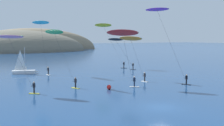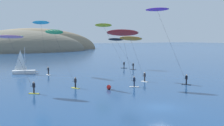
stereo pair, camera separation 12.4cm
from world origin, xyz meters
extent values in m
plane|color=navy|center=(0.00, 0.00, 0.00)|extent=(600.00, 600.00, 0.00)
ellipsoid|color=#6B6656|center=(12.86, 141.11, 0.00)|extent=(80.69, 53.28, 23.89)
ellipsoid|color=#84755B|center=(25.96, 153.27, 0.00)|extent=(83.78, 31.79, 26.95)
cube|color=white|center=(-6.65, 37.50, 0.35)|extent=(5.00, 2.56, 0.70)
cone|color=white|center=(-4.32, 36.90, 0.35)|extent=(2.26, 1.19, 0.67)
cylinder|color=#B2B2B7|center=(-6.36, 37.42, 3.20)|extent=(0.12, 0.12, 5.00)
pyramid|color=white|center=(-7.23, 37.65, 3.03)|extent=(1.76, 0.53, 4.25)
cylinder|color=#A5A5AD|center=(-7.23, 37.65, 0.95)|extent=(1.76, 0.53, 0.08)
cube|color=silver|center=(-2.68, 32.83, 0.04)|extent=(0.53, 1.53, 0.08)
cylinder|color=black|center=(-2.68, 32.83, 0.48)|extent=(0.22, 0.22, 0.80)
cube|color=black|center=(-2.68, 32.83, 1.18)|extent=(0.29, 0.38, 0.60)
sphere|color=tan|center=(-2.68, 32.83, 1.60)|extent=(0.22, 0.22, 0.22)
cylinder|color=black|center=(-2.77, 33.17, 1.06)|extent=(0.54, 0.19, 0.04)
ellipsoid|color=#23B2C6|center=(-3.37, 35.26, 10.92)|extent=(3.23, 6.34, 0.84)
cylinder|color=#DB4C38|center=(-3.37, 35.26, 10.97)|extent=(1.75, 5.65, 0.16)
cylinder|color=#333338|center=(-3.07, 34.21, 5.94)|extent=(0.62, 2.12, 9.76)
cube|color=#2D2D33|center=(17.99, 31.86, 0.04)|extent=(1.02, 1.52, 0.08)
cylinder|color=black|center=(17.99, 31.86, 0.48)|extent=(0.22, 0.22, 0.80)
cube|color=black|center=(17.99, 31.86, 1.18)|extent=(0.33, 0.39, 0.60)
sphere|color=beige|center=(17.99, 31.86, 1.60)|extent=(0.22, 0.22, 0.22)
cylinder|color=black|center=(17.83, 32.17, 1.06)|extent=(0.51, 0.28, 0.04)
ellipsoid|color=black|center=(15.72, 36.38, 7.28)|extent=(2.99, 4.48, 0.81)
cylinder|color=white|center=(15.72, 36.38, 7.33)|extent=(2.04, 3.86, 0.16)
cylinder|color=#333338|center=(16.77, 34.27, 4.12)|extent=(2.14, 4.23, 6.13)
cube|color=silver|center=(4.69, 12.11, 0.04)|extent=(1.46, 1.19, 0.08)
cylinder|color=#192338|center=(4.69, 12.11, 0.48)|extent=(0.22, 0.22, 0.80)
cube|color=#192338|center=(4.69, 12.11, 1.18)|extent=(0.37, 0.39, 0.60)
sphere|color=beige|center=(4.69, 12.11, 1.60)|extent=(0.22, 0.22, 0.22)
cylinder|color=black|center=(4.47, 12.38, 1.06)|extent=(0.45, 0.38, 0.04)
ellipsoid|color=red|center=(3.42, 13.68, 8.54)|extent=(4.41, 5.01, 1.14)
cylinder|color=#23D6DB|center=(3.42, 13.68, 8.59)|extent=(3.29, 4.03, 0.16)
cylinder|color=#333338|center=(3.95, 13.03, 4.75)|extent=(1.08, 1.33, 7.39)
cube|color=#2D2D33|center=(17.85, 35.75, 0.04)|extent=(1.40, 1.28, 0.08)
cylinder|color=black|center=(17.85, 35.75, 0.48)|extent=(0.22, 0.22, 0.80)
cube|color=black|center=(17.85, 35.75, 1.18)|extent=(0.37, 0.39, 0.60)
sphere|color=#9E7051|center=(17.85, 35.75, 1.60)|extent=(0.22, 0.22, 0.22)
cylinder|color=black|center=(17.62, 36.02, 1.06)|extent=(0.44, 0.39, 0.04)
ellipsoid|color=yellow|center=(14.18, 40.00, 10.90)|extent=(4.17, 4.49, 1.02)
cylinder|color=#1432E0|center=(14.18, 40.00, 10.95)|extent=(2.98, 3.42, 0.16)
cylinder|color=#333338|center=(15.90, 38.01, 5.93)|extent=(3.47, 4.01, 9.76)
cube|color=yellow|center=(-10.37, 14.72, 0.04)|extent=(1.37, 1.32, 0.08)
cylinder|color=black|center=(-10.37, 14.72, 0.48)|extent=(0.22, 0.22, 0.80)
cube|color=black|center=(-10.37, 14.72, 1.18)|extent=(0.37, 0.39, 0.60)
sphere|color=tan|center=(-10.37, 14.72, 1.60)|extent=(0.22, 0.22, 0.22)
cylinder|color=black|center=(-10.58, 14.99, 1.06)|extent=(0.46, 0.37, 0.04)
ellipsoid|color=pink|center=(-12.93, 17.97, 7.90)|extent=(4.23, 4.90, 0.62)
cylinder|color=#14895B|center=(-12.93, 17.97, 7.95)|extent=(3.23, 4.02, 0.16)
cylinder|color=#333338|center=(-11.76, 16.48, 4.43)|extent=(2.38, 3.00, 6.76)
cube|color=#2D2D33|center=(13.41, 9.61, 0.04)|extent=(1.12, 1.49, 0.08)
cylinder|color=black|center=(13.41, 9.61, 0.48)|extent=(0.22, 0.22, 0.80)
cube|color=black|center=(13.41, 9.61, 1.18)|extent=(0.30, 0.39, 0.60)
sphere|color=tan|center=(13.41, 9.61, 1.60)|extent=(0.22, 0.22, 0.22)
cylinder|color=black|center=(13.29, 9.94, 1.06)|extent=(0.53, 0.22, 0.04)
ellipsoid|color=purple|center=(11.50, 15.16, 12.68)|extent=(2.96, 4.95, 0.63)
cylinder|color=#7ACC42|center=(11.50, 15.16, 12.73)|extent=(1.61, 4.29, 0.16)
cylinder|color=#333338|center=(12.40, 12.55, 6.82)|extent=(1.82, 5.25, 11.53)
cube|color=yellow|center=(-3.76, 15.73, 0.04)|extent=(0.96, 1.54, 0.08)
cylinder|color=black|center=(-3.76, 15.73, 0.48)|extent=(0.22, 0.22, 0.80)
cube|color=black|center=(-3.76, 15.73, 1.18)|extent=(0.29, 0.38, 0.60)
sphere|color=#9E7051|center=(-3.76, 15.73, 1.60)|extent=(0.22, 0.22, 0.22)
cylinder|color=black|center=(-3.87, 16.06, 1.06)|extent=(0.54, 0.21, 0.04)
ellipsoid|color=green|center=(-5.36, 20.71, 8.70)|extent=(2.43, 4.84, 0.90)
cylinder|color=#D660B7|center=(-5.36, 20.71, 8.75)|extent=(1.53, 4.36, 0.16)
cylinder|color=#333338|center=(-4.61, 18.38, 4.83)|extent=(1.52, 4.67, 7.55)
cube|color=silver|center=(9.29, 15.56, 0.04)|extent=(0.64, 1.55, 0.08)
cylinder|color=black|center=(9.29, 15.56, 0.48)|extent=(0.22, 0.22, 0.80)
cube|color=black|center=(9.29, 15.56, 1.18)|extent=(0.29, 0.38, 0.60)
sphere|color=beige|center=(9.29, 15.56, 1.60)|extent=(0.22, 0.22, 0.22)
cylinder|color=black|center=(9.20, 15.90, 1.06)|extent=(0.54, 0.19, 0.04)
ellipsoid|color=orange|center=(8.37, 18.77, 7.61)|extent=(2.68, 5.46, 0.94)
cylinder|color=#0F7FE5|center=(8.37, 18.77, 7.66)|extent=(1.56, 4.90, 0.16)
cylinder|color=#333338|center=(8.78, 17.33, 4.28)|extent=(0.86, 2.90, 6.46)
sphere|color=red|center=(0.24, 12.36, 0.35)|extent=(0.70, 0.70, 0.70)
camera|label=1|loc=(-20.29, -23.85, 7.84)|focal=45.00mm
camera|label=2|loc=(-20.19, -23.92, 7.84)|focal=45.00mm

